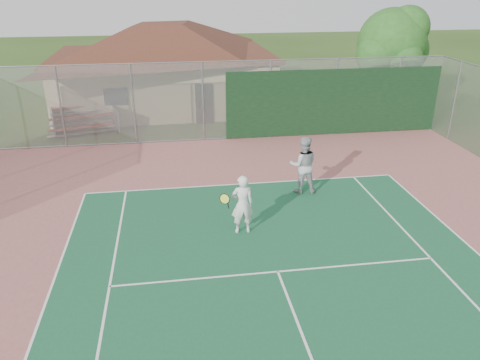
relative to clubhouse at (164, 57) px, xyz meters
name	(u,v)px	position (x,y,z in m)	size (l,w,h in m)	color
back_fence	(272,102)	(4.76, -6.55, -1.06)	(20.08, 0.11, 3.53)	gray
clubhouse	(164,57)	(0.00, 0.00, 0.00)	(12.60, 8.53, 5.37)	#CCB182
bleachers	(84,119)	(-3.90, -4.32, -2.13)	(3.45, 2.49, 1.14)	#A83026
tree	(393,45)	(11.38, -4.07, 0.94)	(4.01, 3.80, 5.59)	#382514
player_white_front	(242,205)	(2.07, -15.01, -1.84)	(1.04, 0.66, 1.76)	silver
player_grey_back	(303,166)	(4.52, -12.59, -1.74)	(1.05, 0.87, 1.97)	#A6A9AB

